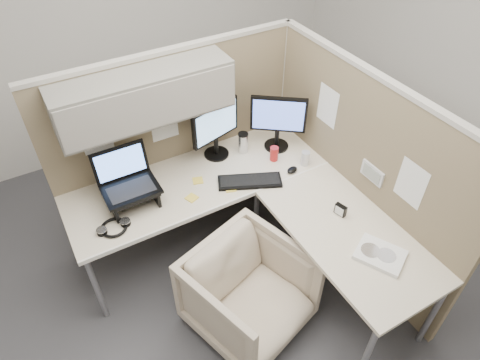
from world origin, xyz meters
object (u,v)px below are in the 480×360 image
office_chair (249,291)px  desk (251,205)px  monitor_left (215,127)px  keyboard (250,181)px

office_chair → desk: bearing=41.0°
desk → office_chair: office_chair is taller
monitor_left → office_chair: bearing=-121.5°
office_chair → monitor_left: (0.30, 1.04, 0.63)m
desk → keyboard: bearing=63.0°
keyboard → office_chair: bearing=-95.8°
office_chair → monitor_left: size_ratio=1.62×
desk → keyboard: 0.21m
monitor_left → keyboard: bearing=-97.3°
office_chair → keyboard: 0.80m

